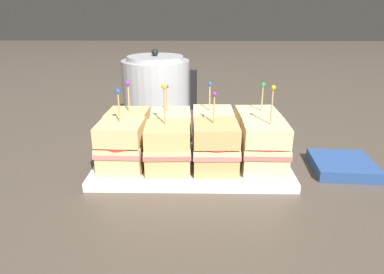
{
  "coord_description": "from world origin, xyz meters",
  "views": [
    {
      "loc": [
        0.01,
        -0.7,
        0.34
      ],
      "look_at": [
        0.0,
        0.0,
        0.07
      ],
      "focal_mm": 32.0,
      "sensor_mm": 36.0,
      "label": 1
    }
  ],
  "objects_px": {
    "serving_platter": "(192,163)",
    "sandwich_back_far_left": "(129,131)",
    "sandwich_front_far_left": "(121,146)",
    "napkin_stack": "(342,165)",
    "sandwich_back_center_right": "(213,131)",
    "sandwich_front_center_right": "(216,147)",
    "sandwich_front_center_left": "(168,148)",
    "sandwich_front_far_right": "(264,147)",
    "kettle_steel": "(157,91)",
    "sandwich_back_center_left": "(171,131)",
    "sandwich_back_far_right": "(256,131)"
  },
  "relations": [
    {
      "from": "sandwich_front_far_left",
      "to": "sandwich_front_center_left",
      "type": "distance_m",
      "value": 0.1
    },
    {
      "from": "sandwich_front_center_left",
      "to": "sandwich_front_far_right",
      "type": "relative_size",
      "value": 1.0
    },
    {
      "from": "sandwich_back_center_right",
      "to": "sandwich_front_far_right",
      "type": "bearing_deg",
      "value": -43.58
    },
    {
      "from": "serving_platter",
      "to": "sandwich_back_far_left",
      "type": "distance_m",
      "value": 0.17
    },
    {
      "from": "serving_platter",
      "to": "napkin_stack",
      "type": "bearing_deg",
      "value": -2.26
    },
    {
      "from": "serving_platter",
      "to": "sandwich_front_far_right",
      "type": "distance_m",
      "value": 0.17
    },
    {
      "from": "sandwich_front_far_left",
      "to": "sandwich_back_center_left",
      "type": "distance_m",
      "value": 0.13
    },
    {
      "from": "serving_platter",
      "to": "sandwich_back_center_left",
      "type": "bearing_deg",
      "value": 135.86
    },
    {
      "from": "sandwich_back_center_left",
      "to": "sandwich_back_far_right",
      "type": "xyz_separation_m",
      "value": [
        0.2,
        -0.0,
        0.0
      ]
    },
    {
      "from": "sandwich_back_center_left",
      "to": "sandwich_back_center_right",
      "type": "height_order",
      "value": "sandwich_back_center_right"
    },
    {
      "from": "sandwich_front_center_left",
      "to": "sandwich_back_center_right",
      "type": "height_order",
      "value": "sandwich_front_center_left"
    },
    {
      "from": "sandwich_front_center_left",
      "to": "kettle_steel",
      "type": "height_order",
      "value": "kettle_steel"
    },
    {
      "from": "sandwich_front_far_left",
      "to": "sandwich_front_far_right",
      "type": "bearing_deg",
      "value": -0.06
    },
    {
      "from": "sandwich_front_center_left",
      "to": "sandwich_back_far_right",
      "type": "distance_m",
      "value": 0.22
    },
    {
      "from": "sandwich_front_center_right",
      "to": "sandwich_back_center_left",
      "type": "relative_size",
      "value": 1.05
    },
    {
      "from": "sandwich_front_center_left",
      "to": "kettle_steel",
      "type": "xyz_separation_m",
      "value": [
        -0.06,
        0.35,
        0.03
      ]
    },
    {
      "from": "sandwich_front_center_right",
      "to": "kettle_steel",
      "type": "bearing_deg",
      "value": 114.3
    },
    {
      "from": "sandwich_front_far_right",
      "to": "napkin_stack",
      "type": "bearing_deg",
      "value": 10.77
    },
    {
      "from": "sandwich_back_far_left",
      "to": "sandwich_back_far_right",
      "type": "relative_size",
      "value": 1.01
    },
    {
      "from": "sandwich_front_center_left",
      "to": "sandwich_front_center_right",
      "type": "distance_m",
      "value": 0.1
    },
    {
      "from": "sandwich_front_center_right",
      "to": "sandwich_back_far_right",
      "type": "relative_size",
      "value": 1.0
    },
    {
      "from": "serving_platter",
      "to": "sandwich_front_far_right",
      "type": "height_order",
      "value": "sandwich_front_far_right"
    },
    {
      "from": "sandwich_front_center_right",
      "to": "sandwich_front_far_left",
      "type": "bearing_deg",
      "value": 178.97
    },
    {
      "from": "serving_platter",
      "to": "sandwich_front_far_left",
      "type": "xyz_separation_m",
      "value": [
        -0.14,
        -0.05,
        0.06
      ]
    },
    {
      "from": "serving_platter",
      "to": "napkin_stack",
      "type": "xyz_separation_m",
      "value": [
        0.33,
        -0.01,
        0.0
      ]
    },
    {
      "from": "sandwich_front_far_right",
      "to": "sandwich_back_center_left",
      "type": "xyz_separation_m",
      "value": [
        -0.2,
        0.1,
        -0.0
      ]
    },
    {
      "from": "sandwich_front_far_left",
      "to": "sandwich_back_center_right",
      "type": "relative_size",
      "value": 1.02
    },
    {
      "from": "sandwich_front_center_left",
      "to": "sandwich_back_far_right",
      "type": "bearing_deg",
      "value": 26.56
    },
    {
      "from": "sandwich_front_center_right",
      "to": "sandwich_front_far_right",
      "type": "bearing_deg",
      "value": 1.85
    },
    {
      "from": "sandwich_front_far_right",
      "to": "sandwich_back_center_right",
      "type": "relative_size",
      "value": 1.08
    },
    {
      "from": "sandwich_front_far_right",
      "to": "sandwich_back_center_right",
      "type": "height_order",
      "value": "sandwich_front_far_right"
    },
    {
      "from": "sandwich_front_center_left",
      "to": "sandwich_back_far_left",
      "type": "xyz_separation_m",
      "value": [
        -0.1,
        0.1,
        -0.0
      ]
    },
    {
      "from": "sandwich_back_center_right",
      "to": "sandwich_front_center_right",
      "type": "bearing_deg",
      "value": -88.78
    },
    {
      "from": "sandwich_front_far_right",
      "to": "sandwich_back_center_right",
      "type": "distance_m",
      "value": 0.14
    },
    {
      "from": "sandwich_front_center_left",
      "to": "sandwich_back_center_left",
      "type": "distance_m",
      "value": 0.1
    },
    {
      "from": "sandwich_back_far_left",
      "to": "sandwich_front_far_right",
      "type": "bearing_deg",
      "value": -17.79
    },
    {
      "from": "serving_platter",
      "to": "napkin_stack",
      "type": "distance_m",
      "value": 0.33
    },
    {
      "from": "sandwich_front_far_right",
      "to": "sandwich_back_far_left",
      "type": "distance_m",
      "value": 0.31
    },
    {
      "from": "sandwich_back_far_right",
      "to": "sandwich_back_center_left",
      "type": "bearing_deg",
      "value": 179.82
    },
    {
      "from": "sandwich_front_far_left",
      "to": "sandwich_front_center_right",
      "type": "xyz_separation_m",
      "value": [
        0.19,
        -0.0,
        -0.0
      ]
    },
    {
      "from": "sandwich_back_far_left",
      "to": "sandwich_back_center_right",
      "type": "relative_size",
      "value": 1.01
    },
    {
      "from": "sandwich_front_far_right",
      "to": "sandwich_back_far_right",
      "type": "bearing_deg",
      "value": 91.08
    },
    {
      "from": "sandwich_front_center_left",
      "to": "sandwich_front_far_right",
      "type": "distance_m",
      "value": 0.2
    },
    {
      "from": "sandwich_front_far_left",
      "to": "napkin_stack",
      "type": "distance_m",
      "value": 0.48
    },
    {
      "from": "sandwich_back_center_right",
      "to": "kettle_steel",
      "type": "bearing_deg",
      "value": 121.86
    },
    {
      "from": "sandwich_back_center_right",
      "to": "sandwich_back_far_right",
      "type": "relative_size",
      "value": 1.0
    },
    {
      "from": "sandwich_front_center_left",
      "to": "napkin_stack",
      "type": "xyz_separation_m",
      "value": [
        0.38,
        0.04,
        -0.05
      ]
    },
    {
      "from": "sandwich_front_far_left",
      "to": "sandwich_back_far_left",
      "type": "distance_m",
      "value": 0.1
    },
    {
      "from": "sandwich_front_far_right",
      "to": "napkin_stack",
      "type": "xyz_separation_m",
      "value": [
        0.18,
        0.03,
        -0.06
      ]
    },
    {
      "from": "sandwich_front_far_left",
      "to": "sandwich_back_center_right",
      "type": "xyz_separation_m",
      "value": [
        0.19,
        0.1,
        -0.0
      ]
    }
  ]
}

